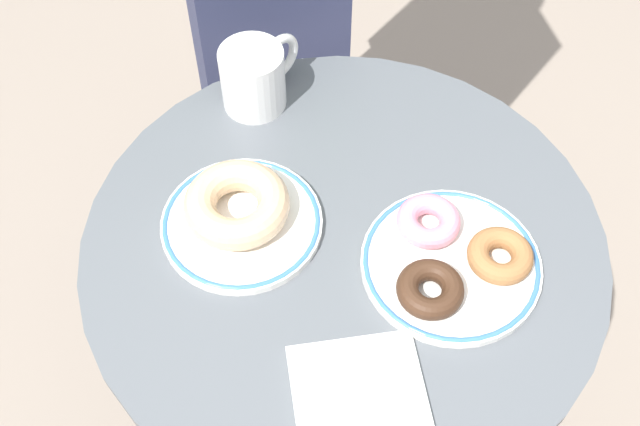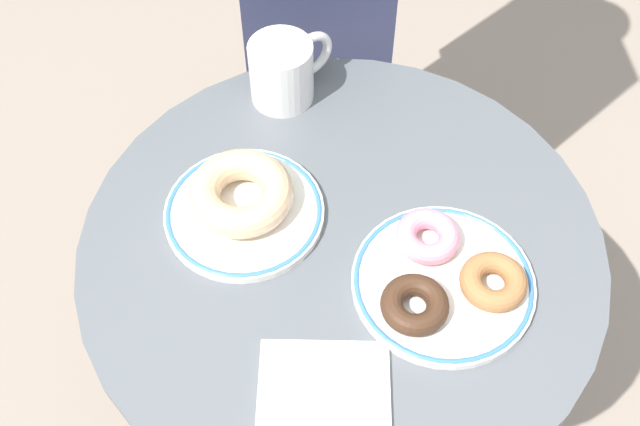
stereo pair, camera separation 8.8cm
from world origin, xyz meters
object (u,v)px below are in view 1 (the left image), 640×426
at_px(donut_pink_frosted, 428,221).
at_px(donut_glazed, 237,204).
at_px(plate_right, 451,264).
at_px(coffee_mug, 255,77).
at_px(donut_cinnamon, 500,256).
at_px(paper_napkin, 360,397).
at_px(donut_chocolate, 430,289).
at_px(cafe_table, 340,331).
at_px(plate_left, 242,223).

bearing_deg(donut_pink_frosted, donut_glazed, 174.32).
relative_size(plate_right, coffee_mug, 1.97).
distance_m(donut_cinnamon, paper_napkin, 0.22).
bearing_deg(paper_napkin, donut_glazed, 120.69).
bearing_deg(coffee_mug, donut_chocolate, -56.96).
xyz_separation_m(cafe_table, donut_cinnamon, (0.17, -0.04, 0.26)).
distance_m(plate_right, coffee_mug, 0.35).
bearing_deg(paper_napkin, donut_pink_frosted, 66.88).
height_order(donut_pink_frosted, coffee_mug, coffee_mug).
relative_size(donut_pink_frosted, donut_chocolate, 1.00).
xyz_separation_m(donut_glazed, paper_napkin, (0.13, -0.22, -0.03)).
bearing_deg(plate_right, donut_cinnamon, -1.16).
height_order(cafe_table, donut_pink_frosted, donut_pink_frosted).
relative_size(donut_pink_frosted, coffee_mug, 0.71).
height_order(cafe_table, plate_left, plate_left).
bearing_deg(cafe_table, donut_pink_frosted, 4.17).
xyz_separation_m(donut_glazed, donut_cinnamon, (0.29, -0.07, -0.01)).
xyz_separation_m(cafe_table, coffee_mug, (-0.11, 0.22, 0.28)).
xyz_separation_m(donut_chocolate, coffee_mug, (-0.20, 0.30, 0.02)).
bearing_deg(donut_glazed, donut_cinnamon, -13.29).
bearing_deg(donut_cinnamon, donut_chocolate, -152.90).
height_order(donut_glazed, paper_napkin, donut_glazed).
height_order(donut_cinnamon, coffee_mug, coffee_mug).
xyz_separation_m(donut_glazed, donut_chocolate, (0.21, -0.11, -0.01)).
xyz_separation_m(cafe_table, paper_napkin, (0.01, -0.19, 0.24)).
distance_m(donut_glazed, donut_chocolate, 0.24).
relative_size(cafe_table, paper_napkin, 5.68).
xyz_separation_m(cafe_table, plate_left, (-0.12, 0.02, 0.24)).
xyz_separation_m(paper_napkin, coffee_mug, (-0.12, 0.42, 0.04)).
relative_size(donut_cinnamon, donut_pink_frosted, 1.00).
height_order(plate_right, coffee_mug, coffee_mug).
bearing_deg(paper_napkin, donut_cinnamon, 43.76).
relative_size(donut_glazed, coffee_mug, 1.19).
height_order(plate_left, donut_chocolate, donut_chocolate).
xyz_separation_m(cafe_table, donut_chocolate, (0.09, -0.08, 0.26)).
bearing_deg(donut_pink_frosted, paper_napkin, -113.12).
height_order(plate_left, paper_napkin, plate_left).
bearing_deg(donut_pink_frosted, cafe_table, -175.83).
relative_size(donut_pink_frosted, paper_napkin, 0.55).
height_order(plate_left, plate_right, same).
xyz_separation_m(donut_pink_frosted, coffee_mug, (-0.20, 0.21, 0.02)).
xyz_separation_m(donut_glazed, donut_pink_frosted, (0.22, -0.02, -0.01)).
xyz_separation_m(donut_cinnamon, paper_napkin, (-0.16, -0.15, -0.02)).
relative_size(plate_right, donut_chocolate, 2.77).
xyz_separation_m(plate_left, donut_cinnamon, (0.29, -0.06, 0.02)).
distance_m(donut_pink_frosted, coffee_mug, 0.30).
bearing_deg(donut_chocolate, cafe_table, 137.36).
bearing_deg(plate_left, donut_pink_frosted, -3.30).
bearing_deg(donut_cinnamon, coffee_mug, 136.80).
bearing_deg(plate_left, donut_glazed, 113.58).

